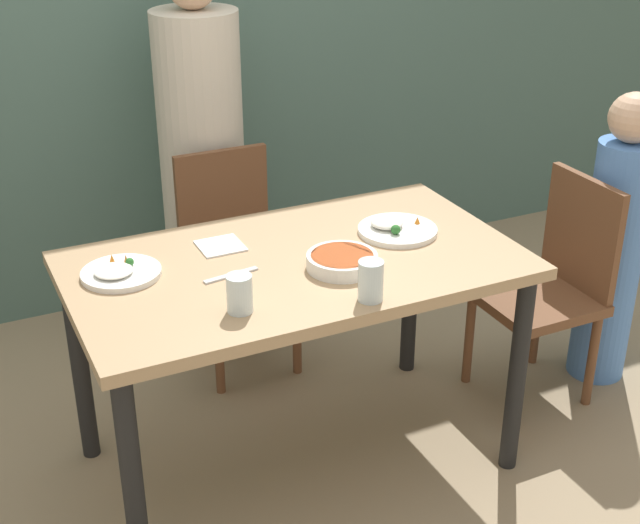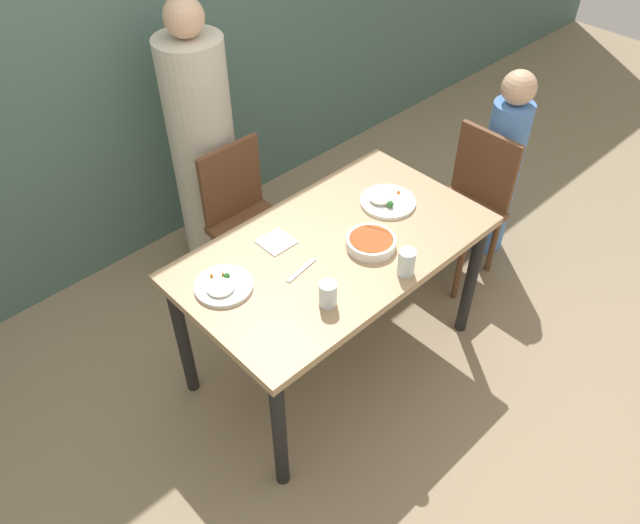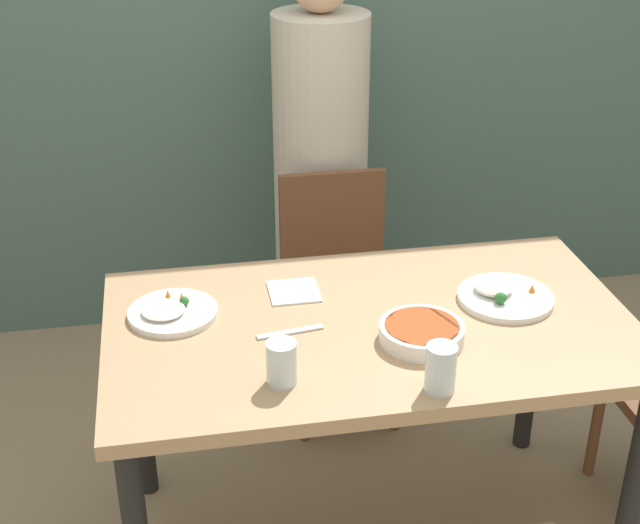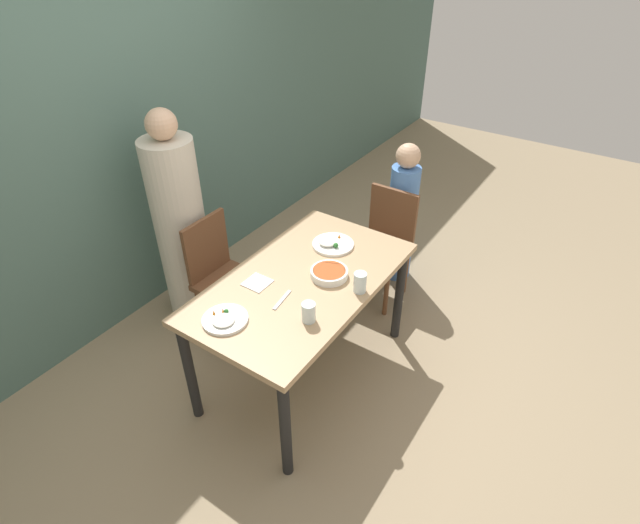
# 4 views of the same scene
# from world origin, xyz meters

# --- Properties ---
(ground_plane) EXTENTS (10.00, 10.00, 0.00)m
(ground_plane) POSITION_xyz_m (0.00, 0.00, 0.00)
(ground_plane) COLOR #998466
(wall_back) EXTENTS (10.00, 0.06, 2.70)m
(wall_back) POSITION_xyz_m (0.00, 1.47, 1.35)
(wall_back) COLOR #4C6B60
(wall_back) RESTS_ON ground_plane
(dining_table) EXTENTS (1.41, 0.81, 0.78)m
(dining_table) POSITION_xyz_m (0.00, 0.00, 0.69)
(dining_table) COLOR tan
(dining_table) RESTS_ON ground_plane
(chair_adult_spot) EXTENTS (0.40, 0.40, 0.87)m
(chair_adult_spot) POSITION_xyz_m (0.06, 0.74, 0.47)
(chair_adult_spot) COLOR brown
(chair_adult_spot) RESTS_ON ground_plane
(chair_child_spot) EXTENTS (0.40, 0.40, 0.87)m
(chair_child_spot) POSITION_xyz_m (1.05, -0.01, 0.47)
(chair_child_spot) COLOR brown
(chair_child_spot) RESTS_ON ground_plane
(person_adult) EXTENTS (0.35, 0.35, 1.57)m
(person_adult) POSITION_xyz_m (0.06, 1.09, 0.72)
(person_adult) COLOR beige
(person_adult) RESTS_ON ground_plane
(person_child) EXTENTS (0.22, 0.22, 1.16)m
(person_child) POSITION_xyz_m (1.33, -0.01, 0.55)
(person_child) COLOR #5184D1
(person_child) RESTS_ON ground_plane
(bowl_curry) EXTENTS (0.22, 0.22, 0.05)m
(bowl_curry) POSITION_xyz_m (0.11, -0.12, 0.80)
(bowl_curry) COLOR white
(bowl_curry) RESTS_ON dining_table
(plate_rice_adult) EXTENTS (0.24, 0.24, 0.05)m
(plate_rice_adult) POSITION_xyz_m (-0.52, 0.12, 0.79)
(plate_rice_adult) COLOR white
(plate_rice_adult) RESTS_ON dining_table
(plate_rice_child) EXTENTS (0.27, 0.27, 0.05)m
(plate_rice_child) POSITION_xyz_m (0.39, 0.05, 0.79)
(plate_rice_child) COLOR white
(plate_rice_child) RESTS_ON dining_table
(glass_water_tall) EXTENTS (0.07, 0.07, 0.12)m
(glass_water_tall) POSITION_xyz_m (0.09, -0.33, 0.84)
(glass_water_tall) COLOR silver
(glass_water_tall) RESTS_ON dining_table
(glass_water_short) EXTENTS (0.07, 0.07, 0.11)m
(glass_water_short) POSITION_xyz_m (-0.27, -0.24, 0.83)
(glass_water_short) COLOR silver
(glass_water_short) RESTS_ON dining_table
(napkin_folded) EXTENTS (0.14, 0.14, 0.01)m
(napkin_folded) POSITION_xyz_m (-0.18, 0.19, 0.78)
(napkin_folded) COLOR white
(napkin_folded) RESTS_ON dining_table
(fork_steel) EXTENTS (0.18, 0.05, 0.01)m
(fork_steel) POSITION_xyz_m (-0.22, -0.02, 0.78)
(fork_steel) COLOR silver
(fork_steel) RESTS_ON dining_table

